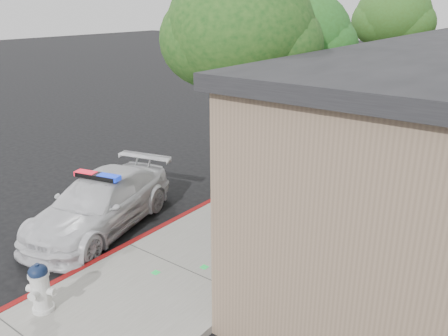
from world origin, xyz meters
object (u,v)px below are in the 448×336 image
street_tree_far (393,19)px  fire_hydrant (40,287)px  police_car (100,203)px  street_tree_mid (297,41)px  street_tree_near (240,36)px

street_tree_far → fire_hydrant: bearing=-90.3°
police_car → street_tree_mid: 6.41m
police_car → street_tree_mid: size_ratio=0.88×
fire_hydrant → street_tree_mid: (0.58, 7.51, 3.58)m
street_tree_near → fire_hydrant: bearing=-98.2°
street_tree_mid → street_tree_far: (-0.49, 9.00, 0.30)m
street_tree_mid → street_tree_far: bearing=93.1°
fire_hydrant → police_car: bearing=100.8°
police_car → street_tree_near: bearing=23.6°
fire_hydrant → street_tree_far: (0.09, 16.51, 3.87)m
street_tree_near → street_tree_far: 11.73m
police_car → street_tree_far: 14.41m
street_tree_mid → street_tree_far: size_ratio=0.93×
street_tree_near → street_tree_mid: 2.73m
fire_hydrant → street_tree_mid: size_ratio=0.17×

